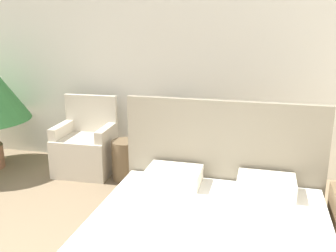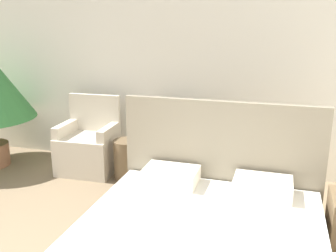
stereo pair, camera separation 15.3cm
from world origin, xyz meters
name	(u,v)px [view 2 (the right image)]	position (x,y,z in m)	size (l,w,h in m)	color
wall_back	(161,56)	(0.00, 3.83, 1.45)	(10.00, 0.06, 2.90)	silver
armchair_near_window_left	(89,149)	(-0.80, 3.28, 0.30)	(0.72, 0.61, 0.96)	beige
armchair_near_window_right	(174,158)	(0.34, 3.28, 0.30)	(0.70, 0.59, 0.96)	beige
side_table	(128,159)	(-0.23, 3.21, 0.24)	(0.34, 0.34, 0.49)	brown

